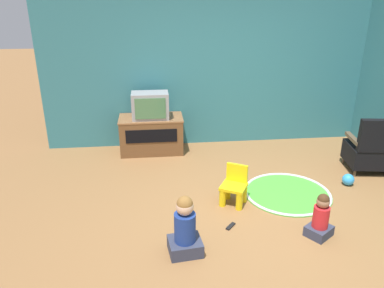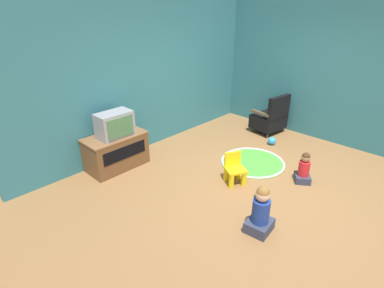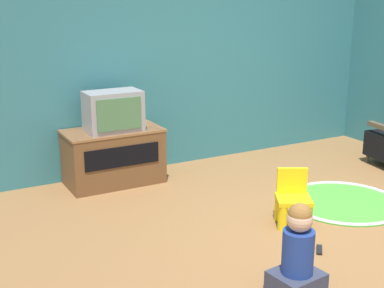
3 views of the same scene
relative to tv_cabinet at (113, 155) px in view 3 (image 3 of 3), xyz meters
name	(u,v)px [view 3 (image 3 of 3)]	position (x,y,z in m)	size (l,w,h in m)	color
ground_plane	(338,231)	(1.26, -2.09, -0.31)	(30.00, 30.00, 0.00)	olive
wall_back	(181,42)	(1.00, 0.35, 1.13)	(5.49, 0.12, 2.88)	teal
tv_cabinet	(113,155)	(0.00, 0.00, 0.00)	(1.03, 0.55, 0.59)	brown
television	(113,111)	(0.00, -0.05, 0.49)	(0.58, 0.35, 0.42)	#939399
yellow_kid_chair	(293,203)	(1.00, -1.78, -0.11)	(0.40, 0.39, 0.49)	yellow
play_mat	(344,202)	(1.76, -1.63, -0.30)	(1.14, 1.14, 0.04)	green
child_watching_left	(298,254)	(0.31, -2.68, -0.03)	(0.36, 0.33, 0.65)	#33384C
remote_control	(319,250)	(0.86, -2.30, -0.30)	(0.13, 0.14, 0.02)	black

